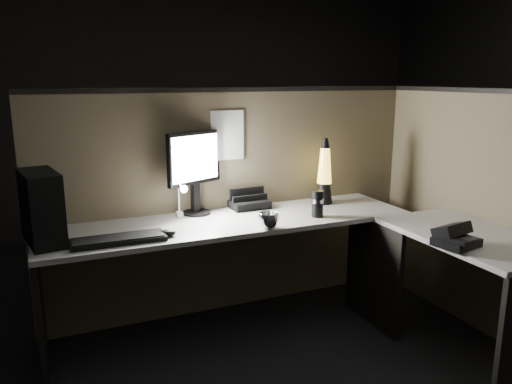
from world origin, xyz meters
name	(u,v)px	position (x,y,z in m)	size (l,w,h in m)	color
floor	(296,370)	(0.00, 0.00, 0.00)	(6.00, 6.00, 0.00)	black
room_shell	(302,72)	(0.00, 0.00, 1.62)	(6.00, 6.00, 6.00)	silver
partition_back	(235,202)	(0.00, 0.93, 0.75)	(2.66, 0.06, 1.50)	brown
partition_right	(473,211)	(1.33, 0.10, 0.75)	(0.06, 1.66, 1.50)	brown
desk	(304,253)	(0.18, 0.25, 0.58)	(2.60, 1.60, 0.73)	#AAA8A1
pc_tower	(42,208)	(-1.22, 0.59, 0.92)	(0.17, 0.37, 0.39)	black
monitor	(195,165)	(-0.31, 0.83, 1.05)	(0.39, 0.20, 0.53)	black
keyboard	(119,240)	(-0.86, 0.44, 0.74)	(0.50, 0.17, 0.02)	black
mouse	(167,233)	(-0.59, 0.44, 0.75)	(0.10, 0.07, 0.04)	black
clip_lamp	(181,198)	(-0.43, 0.74, 0.86)	(0.04, 0.18, 0.23)	white
organizer	(247,201)	(0.06, 0.86, 0.77)	(0.26, 0.23, 0.19)	black
lava_lamp	(324,177)	(0.59, 0.74, 0.92)	(0.12, 0.12, 0.46)	black
travel_mug	(318,204)	(0.38, 0.45, 0.82)	(0.08, 0.08, 0.17)	black
steel_mug	(268,221)	(-0.01, 0.34, 0.78)	(0.12, 0.12, 0.09)	#BCBCC3
figurine	(327,197)	(0.61, 0.72, 0.78)	(0.06, 0.06, 0.06)	orange
pinned_paper	(227,135)	(-0.06, 0.90, 1.22)	(0.23, 0.00, 0.33)	white
desk_phone	(454,237)	(0.76, -0.32, 0.78)	(0.23, 0.24, 0.12)	black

